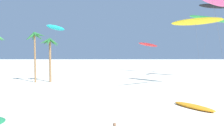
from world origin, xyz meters
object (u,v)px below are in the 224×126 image
object	(u,v)px
flying_kite_1	(210,19)
flying_kite_5	(56,28)
flying_kite_4	(214,6)
flying_kite_6	(196,22)
flying_kite_7	(148,45)
grounded_kite_1	(194,106)
palm_tree_2	(35,40)
palm_tree_3	(50,46)

from	to	relation	value
flying_kite_1	flying_kite_5	distance (m)	34.60
flying_kite_5	flying_kite_4	bearing A→B (deg)	-3.93
flying_kite_6	flying_kite_7	world-z (taller)	flying_kite_6
flying_kite_1	flying_kite_6	size ratio (longest dim) A/B	1.25
flying_kite_7	grounded_kite_1	distance (m)	39.76
flying_kite_6	grounded_kite_1	size ratio (longest dim) A/B	2.47
palm_tree_2	palm_tree_3	bearing A→B (deg)	12.45
flying_kite_7	flying_kite_5	bearing A→B (deg)	-160.91
flying_kite_1	grounded_kite_1	world-z (taller)	flying_kite_1
flying_kite_4	flying_kite_7	size ratio (longest dim) A/B	1.50
flying_kite_5	flying_kite_7	size ratio (longest dim) A/B	1.07
palm_tree_3	flying_kite_1	world-z (taller)	flying_kite_1
flying_kite_1	flying_kite_5	size ratio (longest dim) A/B	1.15
palm_tree_3	flying_kite_4	bearing A→B (deg)	15.55
flying_kite_1	flying_kite_6	bearing A→B (deg)	-124.13
palm_tree_3	flying_kite_4	world-z (taller)	flying_kite_4
palm_tree_3	flying_kite_1	bearing A→B (deg)	10.24
flying_kite_5	grounded_kite_1	bearing A→B (deg)	-54.90
flying_kite_6	grounded_kite_1	bearing A→B (deg)	-110.81
flying_kite_6	palm_tree_3	bearing A→B (deg)	170.88
flying_kite_7	flying_kite_6	bearing A→B (deg)	-80.95
flying_kite_5	grounded_kite_1	xyz separation A→B (m)	(21.73, -30.92, -11.19)
flying_kite_6	palm_tree_2	bearing A→B (deg)	172.86
palm_tree_3	grounded_kite_1	world-z (taller)	palm_tree_3
flying_kite_5	grounded_kite_1	world-z (taller)	flying_kite_5
flying_kite_1	grounded_kite_1	xyz separation A→B (m)	(-12.26, -24.54, -12.34)
palm_tree_3	flying_kite_5	distance (m)	13.20
palm_tree_2	grounded_kite_1	world-z (taller)	palm_tree_2
palm_tree_2	grounded_kite_1	size ratio (longest dim) A/B	2.03
flying_kite_4	flying_kite_7	distance (m)	18.91
palm_tree_2	flying_kite_5	size ratio (longest dim) A/B	0.75
flying_kite_1	flying_kite_4	distance (m)	5.81
flying_kite_4	flying_kite_7	xyz separation A→B (m)	(-13.19, 10.63, -8.39)
palm_tree_2	flying_kite_4	size ratio (longest dim) A/B	0.54
palm_tree_3	grounded_kite_1	bearing A→B (deg)	-43.56
flying_kite_4	grounded_kite_1	xyz separation A→B (m)	(-14.90, -28.40, -15.79)
flying_kite_5	palm_tree_3	bearing A→B (deg)	-80.65
palm_tree_3	flying_kite_7	xyz separation A→B (m)	(21.44, 20.27, 0.94)
flying_kite_4	grounded_kite_1	world-z (taller)	flying_kite_4
palm_tree_3	flying_kite_4	size ratio (longest dim) A/B	0.47
palm_tree_2	flying_kite_7	size ratio (longest dim) A/B	0.81
palm_tree_2	flying_kite_5	xyz separation A→B (m)	(0.59, 12.73, 3.64)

